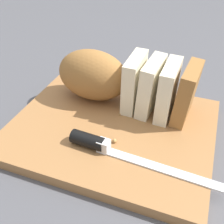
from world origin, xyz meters
The scene contains 6 objects.
ground_plane centered at (0.00, 0.00, 0.00)m, with size 3.00×3.00×0.00m, color #4C4C51.
cutting_board centered at (0.00, 0.00, 0.01)m, with size 0.38×0.31×0.02m, color #9E6B3D.
bread_loaf centered at (-0.01, 0.08, 0.08)m, with size 0.30×0.11×0.11m.
bread_knife centered at (0.01, -0.07, 0.03)m, with size 0.26×0.05×0.03m.
crumb_near_knife centered at (0.01, 0.03, 0.02)m, with size 0.00×0.00×0.00m, color tan.
crumb_near_loaf centered at (0.02, -0.05, 0.03)m, with size 0.01×0.01×0.01m, color tan.
Camera 1 is at (0.13, -0.39, 0.36)m, focal length 43.69 mm.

